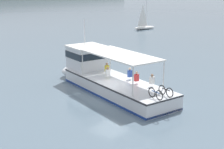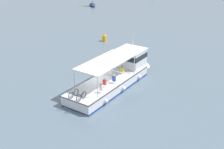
# 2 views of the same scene
# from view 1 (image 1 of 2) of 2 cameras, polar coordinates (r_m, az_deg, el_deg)

# --- Properties ---
(ground_plane) EXTENTS (400.00, 400.00, 0.00)m
(ground_plane) POSITION_cam_1_polar(r_m,az_deg,el_deg) (24.39, -0.53, -4.16)
(ground_plane) COLOR slate
(ferry_main) EXTENTS (6.26, 13.07, 5.32)m
(ferry_main) POSITION_cam_1_polar(r_m,az_deg,el_deg) (26.40, -1.25, -0.33)
(ferry_main) COLOR silver
(ferry_main) RESTS_ON ground
(sailboat_off_bow) EXTENTS (5.00, 2.62, 5.40)m
(sailboat_off_bow) POSITION_cam_1_polar(r_m,az_deg,el_deg) (63.22, 5.66, 8.34)
(sailboat_off_bow) COLOR white
(sailboat_off_bow) RESTS_ON ground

